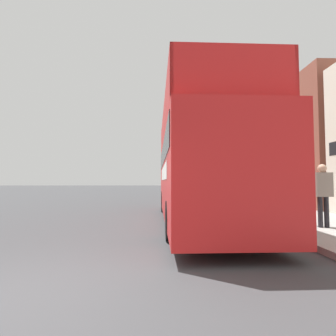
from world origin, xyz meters
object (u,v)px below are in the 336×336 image
tour_bus (197,170)px  lamp_post_second (223,153)px  parked_car_ahead_of_bus (192,193)px  lamp_post_nearest (278,116)px  pedestrian_third (323,189)px

tour_bus → lamp_post_second: (2.46, 6.40, 1.36)m
parked_car_ahead_of_bus → lamp_post_nearest: lamp_post_nearest is taller
lamp_post_second → lamp_post_nearest: bearing=-90.1°
pedestrian_third → lamp_post_second: lamp_post_second is taller
tour_bus → pedestrian_third: size_ratio=5.63×
parked_car_ahead_of_bus → lamp_post_nearest: 10.33m
parked_car_ahead_of_bus → pedestrian_third: pedestrian_third is taller
lamp_post_nearest → tour_bus: bearing=151.4°
tour_bus → lamp_post_nearest: size_ratio=2.04×
tour_bus → parked_car_ahead_of_bus: tour_bus is taller
tour_bus → lamp_post_nearest: bearing=-29.7°
tour_bus → lamp_post_second: bearing=67.8°
parked_car_ahead_of_bus → lamp_post_nearest: size_ratio=0.88×
tour_bus → lamp_post_nearest: 3.27m
tour_bus → pedestrian_third: bearing=-33.2°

